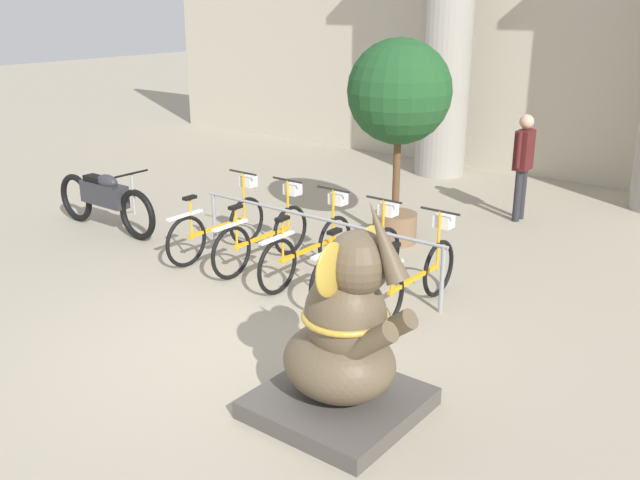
# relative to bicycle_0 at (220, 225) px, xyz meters

# --- Properties ---
(ground_plane) EXTENTS (60.00, 60.00, 0.00)m
(ground_plane) POSITION_rel_bicycle_0_xyz_m (2.09, -1.81, -0.40)
(ground_plane) COLOR #9E937F
(building_facade) EXTENTS (20.00, 0.20, 6.00)m
(building_facade) POSITION_rel_bicycle_0_xyz_m (2.09, 6.79, 2.60)
(building_facade) COLOR #BCB29E
(building_facade) RESTS_ON ground_plane
(column_left) EXTENTS (1.18, 1.18, 5.16)m
(column_left) POSITION_rel_bicycle_0_xyz_m (0.08, 5.79, 2.22)
(column_left) COLOR gray
(column_left) RESTS_ON ground_plane
(bike_rack) EXTENTS (3.56, 0.05, 0.77)m
(bike_rack) POSITION_rel_bicycle_0_xyz_m (1.48, 0.14, 0.20)
(bike_rack) COLOR gray
(bike_rack) RESTS_ON ground_plane
(bicycle_0) EXTENTS (0.48, 1.76, 1.03)m
(bicycle_0) POSITION_rel_bicycle_0_xyz_m (0.00, 0.00, 0.00)
(bicycle_0) COLOR black
(bicycle_0) RESTS_ON ground_plane
(bicycle_1) EXTENTS (0.48, 1.76, 1.03)m
(bicycle_1) POSITION_rel_bicycle_0_xyz_m (0.74, 0.05, 0.00)
(bicycle_1) COLOR black
(bicycle_1) RESTS_ON ground_plane
(bicycle_2) EXTENTS (0.48, 1.76, 1.03)m
(bicycle_2) POSITION_rel_bicycle_0_xyz_m (1.48, 0.04, 0.00)
(bicycle_2) COLOR black
(bicycle_2) RESTS_ON ground_plane
(bicycle_3) EXTENTS (0.48, 1.76, 1.03)m
(bicycle_3) POSITION_rel_bicycle_0_xyz_m (2.22, 0.03, 0.00)
(bicycle_3) COLOR black
(bicycle_3) RESTS_ON ground_plane
(bicycle_4) EXTENTS (0.48, 1.76, 1.03)m
(bicycle_4) POSITION_rel_bicycle_0_xyz_m (2.96, 0.02, 0.00)
(bicycle_4) COLOR black
(bicycle_4) RESTS_ON ground_plane
(elephant_statue) EXTENTS (1.23, 1.23, 1.88)m
(elephant_statue) POSITION_rel_bicycle_0_xyz_m (3.54, -2.10, 0.23)
(elephant_statue) COLOR #4C4742
(elephant_statue) RESTS_ON ground_plane
(motorcycle) EXTENTS (2.17, 0.55, 0.96)m
(motorcycle) POSITION_rel_bicycle_0_xyz_m (-2.04, -0.30, 0.07)
(motorcycle) COLOR black
(motorcycle) RESTS_ON ground_plane
(person_pedestrian) EXTENTS (0.21, 0.47, 1.61)m
(person_pedestrian) POSITION_rel_bicycle_0_xyz_m (2.51, 3.87, 0.56)
(person_pedestrian) COLOR #28282D
(person_pedestrian) RESTS_ON ground_plane
(potted_tree) EXTENTS (1.38, 1.38, 2.76)m
(potted_tree) POSITION_rel_bicycle_0_xyz_m (1.56, 1.83, 1.56)
(potted_tree) COLOR brown
(potted_tree) RESTS_ON ground_plane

